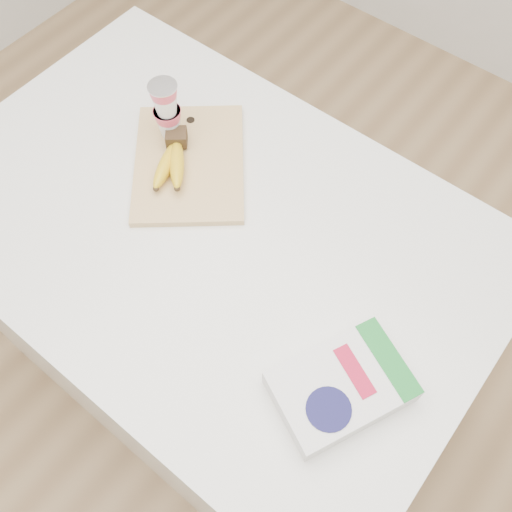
# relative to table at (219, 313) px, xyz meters

# --- Properties ---
(room) EXTENTS (4.00, 4.00, 4.00)m
(room) POSITION_rel_table_xyz_m (0.00, 0.00, 0.87)
(room) COLOR tan
(room) RESTS_ON ground
(table) EXTENTS (1.29, 0.86, 0.97)m
(table) POSITION_rel_table_xyz_m (0.00, 0.00, 0.00)
(table) COLOR silver
(table) RESTS_ON ground
(cutting_board) EXTENTS (0.41, 0.42, 0.02)m
(cutting_board) POSITION_rel_table_xyz_m (-0.14, 0.10, 0.49)
(cutting_board) COLOR tan
(cutting_board) RESTS_ON table
(bananas) EXTENTS (0.15, 0.18, 0.05)m
(bananas) POSITION_rel_table_xyz_m (-0.16, 0.07, 0.52)
(bananas) COLOR #382816
(bananas) RESTS_ON cutting_board
(yogurt_stack) EXTENTS (0.07, 0.07, 0.16)m
(yogurt_stack) POSITION_rel_table_xyz_m (-0.22, 0.13, 0.58)
(yogurt_stack) COLOR white
(yogurt_stack) RESTS_ON cutting_board
(cereal_box) EXTENTS (0.25, 0.29, 0.05)m
(cereal_box) POSITION_rel_table_xyz_m (0.44, -0.13, 0.51)
(cereal_box) COLOR white
(cereal_box) RESTS_ON table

